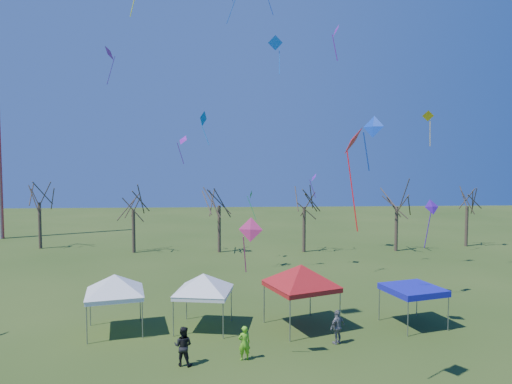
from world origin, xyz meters
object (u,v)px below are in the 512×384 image
tree_4 (397,191)px  person_dark (183,346)px  tree_1 (133,194)px  person_grey (337,327)px  tree_2 (219,189)px  person_green (244,343)px  tent_blue (413,290)px  tree_0 (39,186)px  tree_3 (304,191)px  tent_red (301,269)px  tent_white_west (115,278)px  tree_5 (468,192)px  tent_white_mid (203,277)px

tree_4 → person_dark: tree_4 is taller
tree_1 → person_grey: (14.66, -23.51, -4.95)m
tree_2 → person_green: size_ratio=5.27×
person_green → person_dark: bearing=-6.1°
tent_blue → tree_0: bearing=140.8°
person_grey → tree_3: bearing=-130.3°
tree_3 → tent_blue: size_ratio=2.37×
tree_3 → tent_red: tree_3 is taller
tent_white_west → person_green: 7.93m
tree_2 → person_grey: (6.26, -23.24, -5.45)m
tent_red → person_green: size_ratio=2.70×
tent_red → tent_blue: bearing=-0.5°
person_dark → person_green: bearing=-157.6°
person_dark → person_green: size_ratio=1.11×
tree_5 → person_green: (-24.45, -26.48, -4.95)m
tent_red → person_dark: size_ratio=2.44×
person_green → tree_4: bearing=-137.7°
tree_2 → tree_3: (8.40, -0.33, -0.21)m
tent_white_mid → person_dark: size_ratio=2.24×
person_grey → tent_red: bearing=-92.8°
tree_1 → person_green: 27.47m
person_grey → tree_4: bearing=-151.6°
tree_0 → person_grey: tree_0 is taller
tree_2 → person_grey: bearing=-74.9°
tree_5 → person_dark: 38.50m
tree_5 → tent_red: size_ratio=1.78×
tent_red → person_grey: tent_red is taller
tree_0 → tent_white_mid: bearing=-52.7°
person_dark → tree_0: bearing=-44.0°
tent_blue → person_dark: tent_blue is taller
tree_2 → tree_5: size_ratio=1.10×
person_dark → tree_2: bearing=-78.2°
tent_red → tree_1: bearing=121.9°
person_dark → tent_white_west: bearing=-32.5°
tree_0 → tree_4: 36.36m
person_dark → tree_3: bearing=-96.6°
tree_0 → person_green: (20.12, -27.80, -5.71)m
person_grey → person_green: (-4.62, -1.56, -0.06)m
tree_4 → tree_5: size_ratio=1.06×
tree_1 → tree_4: (26.12, -0.65, 0.27)m
tree_5 → person_green: 36.38m
tree_4 → tent_white_west: size_ratio=2.02×
tent_blue → person_grey: size_ratio=1.98×
tree_2 → tree_3: bearing=-2.3°
tree_5 → tree_3: bearing=-173.5°
person_grey → person_dark: size_ratio=0.98×
tree_2 → person_dark: bearing=-92.4°
tent_blue → person_green: bearing=-157.8°
tree_3 → tent_white_mid: (-8.79, -20.44, -3.30)m
tree_2 → person_green: 25.46m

